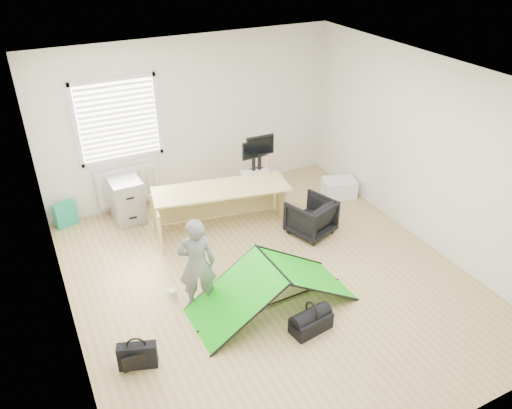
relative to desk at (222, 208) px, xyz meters
name	(u,v)px	position (x,y,z in m)	size (l,w,h in m)	color
ground	(269,278)	(0.06, -1.46, -0.35)	(5.50, 5.50, 0.00)	tan
back_wall	(192,119)	(0.06, 1.29, 1.00)	(5.00, 0.02, 2.70)	silver
window	(118,120)	(-1.14, 1.25, 1.20)	(1.20, 0.06, 1.20)	silver
radiator	(128,185)	(-1.14, 1.21, 0.10)	(1.00, 0.12, 0.60)	silver
desk	(222,208)	(0.00, 0.00, 0.00)	(2.05, 0.65, 0.70)	#CEBB73
filing_cabinet	(126,199)	(-1.25, 0.93, 0.01)	(0.46, 0.61, 0.71)	#9C9FA1
monitor_left	(254,160)	(0.69, 0.28, 0.55)	(0.41, 0.09, 0.39)	black
monitor_right	(259,158)	(0.79, 0.28, 0.57)	(0.46, 0.10, 0.44)	black
keyboard	(255,172)	(0.70, 0.25, 0.36)	(0.45, 0.15, 0.02)	beige
thermos	(267,162)	(0.94, 0.29, 0.47)	(0.07, 0.07, 0.24)	#D57778
office_chair	(311,217)	(1.15, -0.75, -0.06)	(0.61, 0.63, 0.57)	black
person	(197,264)	(-0.97, -1.53, 0.28)	(0.46, 0.30, 1.26)	slate
kite	(273,285)	(-0.15, -1.95, -0.03)	(2.06, 0.90, 0.64)	#14B611
storage_crate	(339,188)	(2.22, 0.03, -0.19)	(0.56, 0.39, 0.31)	silver
tote_bag	(65,214)	(-2.17, 1.16, -0.15)	(0.33, 0.15, 0.40)	#21A479
laptop_bag	(138,356)	(-1.92, -2.17, -0.19)	(0.42, 0.12, 0.31)	black
white_box	(172,293)	(-1.22, -1.22, -0.30)	(0.09, 0.09, 0.09)	silver
duffel_bag	(311,323)	(0.04, -2.54, -0.24)	(0.49, 0.25, 0.21)	black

